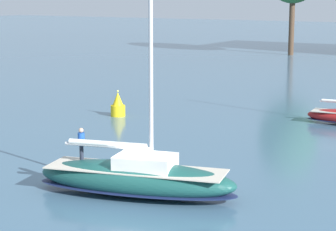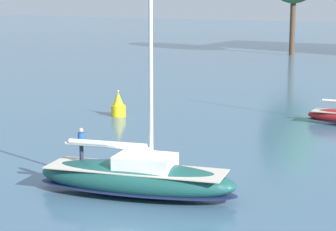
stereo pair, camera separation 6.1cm
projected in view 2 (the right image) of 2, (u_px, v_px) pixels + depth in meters
The scene contains 3 objects.
ground_plane at pixel (136, 196), 31.80m from camera, with size 400.00×400.00×0.00m, color #42667F.
sailboat_main at pixel (136, 177), 31.62m from camera, with size 10.44×5.21×13.82m.
channel_buoy at pixel (118, 106), 52.34m from camera, with size 1.16×1.16×2.10m.
Camera 2 is at (17.24, -25.26, 9.65)m, focal length 70.00 mm.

